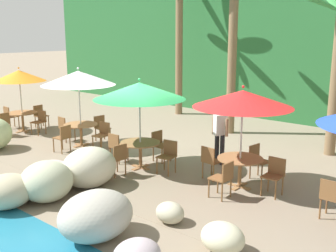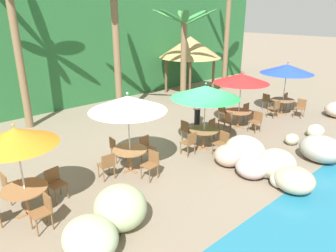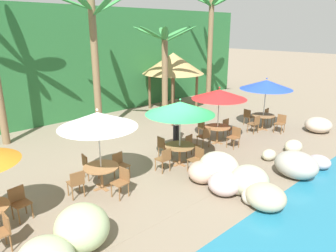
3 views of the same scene
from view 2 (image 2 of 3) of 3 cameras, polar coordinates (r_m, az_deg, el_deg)
The scene contains 39 objects.
ground_plane at distance 11.83m, azimuth 3.94°, elevation -3.97°, with size 120.00×120.00×0.00m, color gray.
terrace_deck at distance 11.83m, azimuth 3.94°, elevation -3.95°, with size 18.00×5.20×0.01m.
foliage_backdrop at distance 18.33m, azimuth -16.93°, elevation 13.60°, with size 28.00×2.40×6.00m.
rock_seawall at distance 10.24m, azimuth 16.04°, elevation -6.23°, with size 15.63×3.30×1.05m.
umbrella_orange at distance 8.03m, azimuth -26.10°, elevation -1.76°, with size 1.94×1.94×2.43m.
dining_table_orange at distance 8.66m, azimuth -24.57°, elevation -11.00°, with size 1.10×1.10×0.74m.
chair_orange_seaward at distance 9.09m, azimuth -19.93°, elevation -9.52°, with size 0.48×0.48×0.87m.
chair_orange_inland at distance 9.40m, azimuth -26.95°, elevation -9.57°, with size 0.45×0.45×0.87m.
chair_orange_right at distance 8.03m, azimuth -21.71°, elevation -13.97°, with size 0.44×0.43×0.87m.
umbrella_white at distance 9.44m, azimuth -7.36°, elevation 4.13°, with size 2.38×2.38×2.59m.
dining_table_white at distance 10.01m, azimuth -6.94°, elevation -4.90°, with size 1.10×1.10×0.74m.
chair_white_seaward at distance 10.64m, azimuth -3.91°, elevation -3.80°, with size 0.47×0.48×0.87m.
chair_white_inland at distance 10.71m, azimuth -9.51°, elevation -3.89°, with size 0.48×0.47×0.87m.
chair_white_left at distance 9.63m, azimuth -11.04°, elevation -6.86°, with size 0.45×0.46×0.87m.
chair_white_right at distance 9.55m, azimuth -3.05°, elevation -6.73°, with size 0.48×0.47×0.87m.
umbrella_green at distance 11.17m, azimuth 6.87°, elevation 6.20°, with size 2.48×2.48×2.50m.
dining_table_green at distance 11.64m, azimuth 6.56°, elevation -1.20°, with size 1.10×1.10×0.74m.
chair_green_seaward at distance 12.39m, azimuth 8.41°, elevation -0.44°, with size 0.47×0.48×0.87m.
chair_green_inland at distance 12.19m, azimuth 3.42°, elevation -0.61°, with size 0.45×0.44×0.87m.
chair_green_left at distance 11.04m, azimuth 3.98°, elevation -2.91°, with size 0.43×0.43×0.87m.
chair_green_right at distance 11.18m, azimuth 9.83°, elevation -2.85°, with size 0.46×0.46×0.87m.
umbrella_red at distance 13.67m, azimuth 13.26°, elevation 8.46°, with size 2.35×2.35×2.50m.
dining_table_red at distance 14.06m, azimuth 12.76°, elevation 2.21°, with size 1.10×1.10×0.74m.
chair_red_seaward at distance 14.81m, azimuth 14.36°, elevation 2.58°, with size 0.42×0.43×0.87m.
chair_red_inland at distance 14.58m, azimuth 10.04°, elevation 2.63°, with size 0.47×0.47×0.87m.
chair_red_left at distance 13.43m, azimuth 10.61°, elevation 1.06°, with size 0.46×0.47×0.87m.
chair_red_right at distance 13.71m, azimuth 15.79°, elevation 1.03°, with size 0.43×0.42×0.87m.
umbrella_blue at distance 16.18m, azimuth 20.90°, elevation 9.71°, with size 2.50×2.50×2.59m.
dining_table_blue at distance 16.52m, azimuth 20.20°, elevation 4.13°, with size 1.10×1.10×0.74m.
chair_blue_seaward at distance 17.35m, azimuth 20.95°, elevation 4.42°, with size 0.47×0.47×0.87m.
chair_blue_inland at distance 16.95m, azimuth 17.64°, elevation 4.45°, with size 0.47×0.46×0.87m.
chair_blue_left at distance 15.79m, azimuth 18.91°, elevation 3.20°, with size 0.42×0.43×0.87m.
chair_blue_right at distance 16.36m, azimuth 23.01°, elevation 3.24°, with size 0.47×0.47×0.87m.
palm_tree_nearest at distance 14.44m, azimuth -26.25°, elevation 15.91°, with size 3.14×2.93×6.41m.
palm_tree_second at distance 14.54m, azimuth -9.55°, elevation 17.47°, with size 3.74×3.66×6.39m.
palm_tree_third at distance 16.70m, azimuth 2.88°, elevation 15.42°, with size 3.40×3.05×4.99m.
palm_tree_fourth at distance 20.91m, azimuth 10.92°, elevation 19.26°, with size 3.35×3.16×6.97m.
palapa_hut at distance 19.44m, azimuth 4.08°, elevation 14.12°, with size 3.77×3.77×3.44m.
waiter_in_white at distance 13.64m, azimuth 5.42°, elevation 3.71°, with size 0.52×0.39×1.70m.
Camera 2 is at (-7.78, -7.49, 4.83)m, focal length 33.41 mm.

